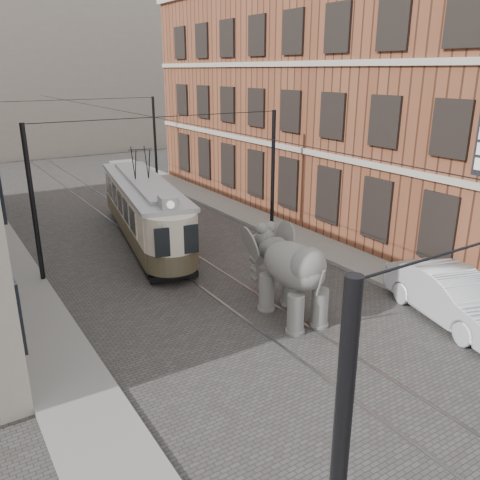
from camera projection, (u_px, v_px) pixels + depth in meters
ground at (251, 306)px, 17.21m from camera, size 120.00×120.00×0.00m
tram_rails at (251, 306)px, 17.20m from camera, size 1.54×80.00×0.02m
sidewalk_right at (374, 269)px, 20.22m from camera, size 2.00×60.00×0.15m
sidewalk_left at (57, 360)px, 13.88m from camera, size 2.00×60.00×0.15m
brick_building at (326, 102)px, 28.03m from camera, size 8.00×26.00×12.00m
distant_block at (16, 78)px, 46.88m from camera, size 28.00×10.00×14.00m
catenary at (179, 193)px, 20.12m from camera, size 11.00×30.20×6.00m
tram at (143, 196)px, 23.17m from camera, size 4.26×11.23×4.36m
elephant at (293, 278)px, 15.99m from camera, size 2.97×4.83×2.82m
parked_car at (453, 297)px, 16.00m from camera, size 2.92×5.32×1.66m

